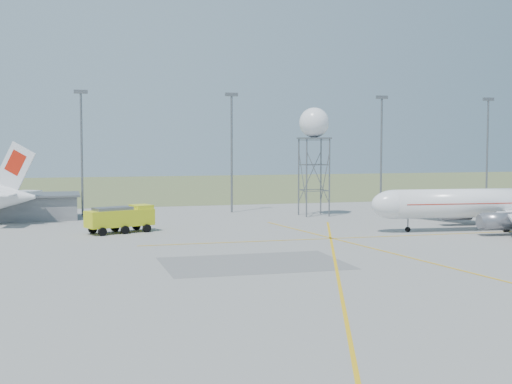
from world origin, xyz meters
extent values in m
cube|color=#576D3C|center=(0.00, 140.00, 0.01)|extent=(400.00, 120.00, 0.03)
cube|color=gray|center=(-45.00, 64.00, 1.80)|extent=(18.00, 9.00, 3.60)
cube|color=slate|center=(-45.00, 64.00, 3.75)|extent=(19.00, 10.00, 0.30)
cylinder|color=slate|center=(-35.00, 66.00, 10.00)|extent=(0.36, 0.36, 20.00)
cube|color=slate|center=(-35.00, 66.00, 20.20)|extent=(2.20, 0.50, 0.60)
cylinder|color=slate|center=(-10.00, 66.00, 10.00)|extent=(0.36, 0.36, 20.00)
cube|color=slate|center=(-10.00, 66.00, 20.20)|extent=(2.20, 0.50, 0.60)
cylinder|color=slate|center=(18.00, 66.00, 10.00)|extent=(0.36, 0.36, 20.00)
cube|color=slate|center=(18.00, 66.00, 20.20)|extent=(2.20, 0.50, 0.60)
cylinder|color=slate|center=(40.00, 66.00, 10.00)|extent=(0.36, 0.36, 20.00)
cube|color=slate|center=(40.00, 66.00, 20.20)|extent=(2.20, 0.50, 0.60)
cylinder|color=white|center=(17.40, 32.57, 3.75)|extent=(25.91, 6.15, 3.95)
ellipsoid|color=white|center=(4.61, 33.67, 3.75)|extent=(6.63, 4.48, 3.95)
cube|color=black|center=(3.43, 33.78, 4.34)|extent=(1.68, 2.29, 0.96)
cube|color=white|center=(19.64, 41.29, 2.76)|extent=(10.09, 16.44, 0.36)
cylinder|color=slate|center=(16.91, 38.36, 1.88)|extent=(4.33, 2.62, 2.27)
cylinder|color=slate|center=(15.92, 26.95, 1.88)|extent=(4.33, 2.62, 2.27)
cube|color=red|center=(15.43, 32.74, 3.85)|extent=(20.01, 5.68, 0.12)
cylinder|color=black|center=(6.58, 33.50, 0.44)|extent=(0.75, 0.75, 0.89)
cube|color=black|center=(19.36, 32.40, 0.44)|extent=(1.49, 5.99, 0.89)
cylinder|color=slate|center=(19.36, 32.40, 0.89)|extent=(0.26, 0.26, 1.78)
cone|color=white|center=(-44.79, 55.86, 4.15)|extent=(7.16, 6.07, 4.05)
cube|color=white|center=(-44.79, 55.86, 8.40)|extent=(6.10, 2.77, 7.61)
cube|color=red|center=(-44.61, 55.78, 9.11)|extent=(3.35, 1.65, 3.90)
cube|color=white|center=(-44.02, 59.05, 4.65)|extent=(5.12, 6.38, 0.18)
cube|color=white|center=(-46.50, 53.07, 4.65)|extent=(5.12, 6.38, 0.18)
cylinder|color=slate|center=(-0.30, 54.91, 6.36)|extent=(0.23, 0.23, 12.73)
cylinder|color=slate|center=(3.62, 54.91, 6.36)|extent=(0.23, 0.23, 12.73)
cylinder|color=slate|center=(3.62, 58.83, 6.36)|extent=(0.23, 0.23, 12.73)
cylinder|color=slate|center=(-0.30, 58.83, 6.36)|extent=(0.23, 0.23, 12.73)
cube|color=slate|center=(1.66, 56.87, 12.73)|extent=(4.52, 4.52, 0.24)
sphere|color=white|center=(1.66, 56.87, 15.27)|extent=(4.89, 4.89, 4.89)
cube|color=#CACF18|center=(-30.91, 42.85, 2.00)|extent=(9.47, 5.99, 2.20)
cube|color=#CACF18|center=(-27.92, 43.98, 2.90)|extent=(3.23, 3.47, 1.40)
cube|color=black|center=(-27.27, 44.23, 3.00)|extent=(1.01, 2.46, 1.00)
cube|color=slate|center=(-31.84, 42.50, 3.30)|extent=(5.52, 4.01, 0.40)
camera|label=1|loc=(-38.57, -52.90, 12.06)|focal=50.00mm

